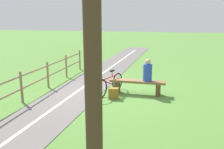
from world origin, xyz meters
TOP-DOWN VIEW (x-y plane):
  - ground_plane at (0.00, 0.00)m, footprint 80.00×80.00m
  - paved_path at (0.81, 4.00)m, footprint 2.24×36.02m
  - path_centre_line at (0.81, 4.00)m, footprint 0.43×32.00m
  - bench at (-1.40, -0.06)m, footprint 1.97×0.41m
  - person_seated at (-1.75, -0.07)m, footprint 0.32×0.32m
  - bicycle at (-0.47, 0.25)m, footprint 0.56×1.68m
  - backpack at (-0.71, 0.66)m, footprint 0.35×0.29m
  - tree_near_bench at (-1.57, 5.07)m, footprint 1.45×1.48m

SIDE VIEW (x-z plane):
  - ground_plane at x=0.00m, z-range 0.00..0.00m
  - paved_path at x=0.81m, z-range 0.00..0.02m
  - path_centre_line at x=0.81m, z-range 0.02..0.02m
  - backpack at x=-0.71m, z-range 0.00..0.37m
  - bench at x=-1.40m, z-range 0.10..0.61m
  - bicycle at x=-0.47m, z-range -0.07..0.79m
  - person_seated at x=-1.75m, z-range 0.46..1.24m
  - tree_near_bench at x=-1.57m, z-range -0.09..4.71m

